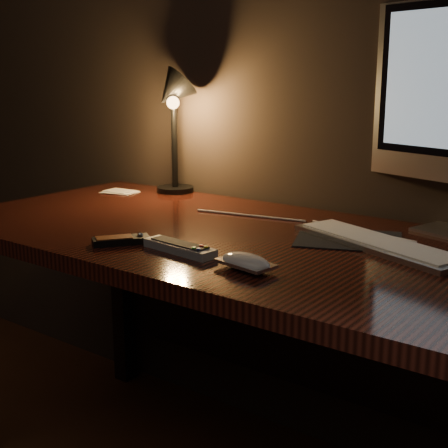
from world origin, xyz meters
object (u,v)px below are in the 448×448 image
Objects in this scene: media_remote at (121,240)px; desk at (253,277)px; desk_lamp at (173,109)px; tv_remote at (180,247)px; mouse at (246,264)px; keyboard at (378,243)px.

desk is at bearing 7.44° from media_remote.
desk_lamp is at bearing 65.04° from media_remote.
mouse is at bearing 0.83° from tv_remote.
tv_remote reaches higher than keyboard.
tv_remote is (-0.01, -0.28, 0.14)m from desk.
desk_lamp reaches higher than media_remote.
keyboard is (0.32, 0.03, 0.14)m from desk.
tv_remote is 0.47× the size of desk_lamp.
tv_remote is (-0.19, 0.02, -0.00)m from mouse.
tv_remote is 0.73m from desk_lamp.
media_remote is at bearing -163.54° from tv_remote.
keyboard is at bearing 4.92° from desk.
desk is 13.33× the size of mouse.
desk is 12.01× the size of media_remote.
desk_lamp is at bearing 150.78° from mouse.
keyboard is at bearing -10.38° from desk_lamp.
desk is 3.95× the size of desk_lamp.
keyboard is at bearing 76.09° from mouse.
desk_lamp is (-0.79, 0.20, 0.27)m from keyboard.
mouse reaches higher than keyboard.
desk_lamp is (-0.64, 0.52, 0.26)m from mouse.
media_remote is at bearing -168.46° from mouse.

